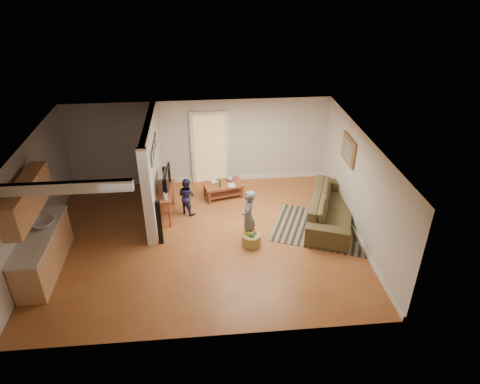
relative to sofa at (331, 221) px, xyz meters
name	(u,v)px	position (x,y,z in m)	size (l,w,h in m)	color
ground	(203,239)	(-3.30, -0.49, 0.00)	(7.50, 7.50, 0.00)	brown
room_shell	(154,180)	(-4.37, -0.07, 1.46)	(7.54, 6.02, 2.52)	beige
area_rug	(323,229)	(-0.30, -0.37, 0.01)	(2.41, 1.76, 0.01)	black
sofa	(331,221)	(0.00, 0.00, 0.00)	(2.66, 1.04, 0.78)	#494024
coffee_table	(224,186)	(-2.68, 1.50, 0.33)	(1.19, 0.86, 0.63)	#622F17
tv_console	(165,193)	(-4.24, 0.63, 0.70)	(0.51, 1.24, 1.05)	#622F17
speaker_left	(159,223)	(-4.30, -0.54, 0.57)	(0.11, 0.11, 1.15)	black
speaker_right	(165,182)	(-4.30, 1.66, 0.46)	(0.09, 0.09, 0.92)	black
toy_basket	(251,239)	(-2.17, -0.84, 0.17)	(0.45, 0.45, 0.40)	olive
child	(248,240)	(-2.22, -0.63, 0.00)	(0.49, 0.32, 1.34)	slate
toddler	(188,212)	(-3.69, 0.74, 0.00)	(0.49, 0.38, 1.02)	#202242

